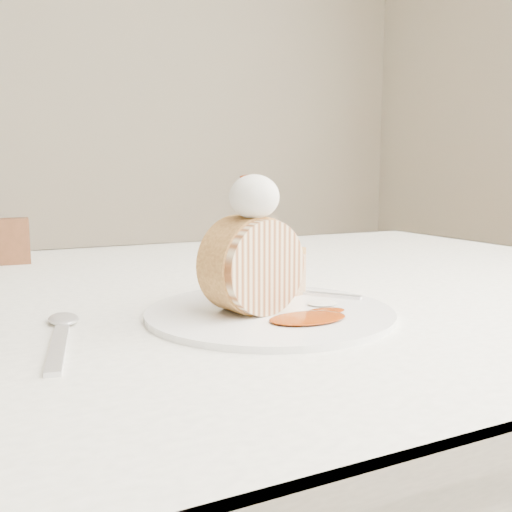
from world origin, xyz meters
name	(u,v)px	position (x,y,z in m)	size (l,w,h in m)	color
table	(187,359)	(0.00, 0.20, 0.66)	(1.40, 0.90, 0.75)	white
plate	(270,312)	(0.03, 0.03, 0.75)	(0.24, 0.24, 0.01)	white
roulade_slice	(252,265)	(0.01, 0.03, 0.80)	(0.09, 0.09, 0.05)	beige
cake_chunk	(273,274)	(0.06, 0.09, 0.78)	(0.05, 0.05, 0.05)	tan
whipped_cream	(254,197)	(0.01, 0.03, 0.87)	(0.05, 0.05, 0.04)	silver
caramel_drizzle	(251,171)	(0.01, 0.03, 0.89)	(0.02, 0.02, 0.01)	#842B05
caramel_pool	(308,318)	(0.04, -0.02, 0.76)	(0.08, 0.05, 0.00)	#842B05
fork	(315,294)	(0.11, 0.07, 0.76)	(0.02, 0.14, 0.00)	silver
spoon	(58,347)	(-0.17, 0.01, 0.75)	(0.02, 0.16, 0.00)	silver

